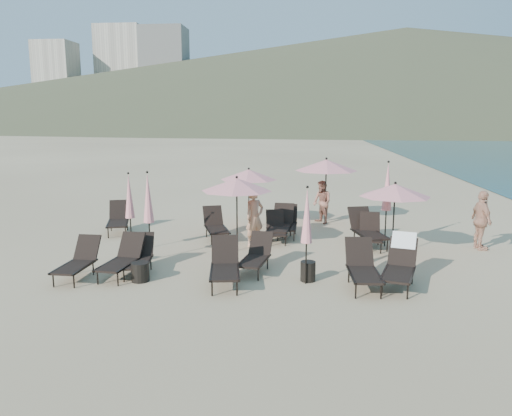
# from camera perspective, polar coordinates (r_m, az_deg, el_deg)

# --- Properties ---
(ground) EXTENTS (800.00, 800.00, 0.00)m
(ground) POSITION_cam_1_polar(r_m,az_deg,el_deg) (12.20, 4.54, -8.17)
(ground) COLOR #D6BA8C
(ground) RESTS_ON ground
(volcanic_headland) EXTENTS (690.00, 690.00, 55.00)m
(volcanic_headland) POSITION_cam_1_polar(r_m,az_deg,el_deg) (322.96, 18.55, 13.92)
(volcanic_headland) COLOR brown
(volcanic_headland) RESTS_ON ground
(hotel_skyline) EXTENTS (109.00, 82.00, 55.00)m
(hotel_skyline) POSITION_cam_1_polar(r_m,az_deg,el_deg) (298.59, -13.47, 14.05)
(hotel_skyline) COLOR beige
(hotel_skyline) RESTS_ON ground
(lounger_0) EXTENTS (0.81, 1.63, 0.90)m
(lounger_0) POSITION_cam_1_polar(r_m,az_deg,el_deg) (12.92, -13.21, -5.41)
(lounger_0) COLOR black
(lounger_0) RESTS_ON ground
(lounger_1) EXTENTS (0.81, 1.70, 0.95)m
(lounger_1) POSITION_cam_1_polar(r_m,az_deg,el_deg) (12.80, -15.03, -5.54)
(lounger_1) COLOR black
(lounger_1) RESTS_ON ground
(lounger_2) EXTENTS (0.90, 1.82, 1.00)m
(lounger_2) POSITION_cam_1_polar(r_m,az_deg,el_deg) (11.77, -3.58, -6.46)
(lounger_2) COLOR black
(lounger_2) RESTS_ON ground
(lounger_3) EXTENTS (0.84, 1.63, 0.89)m
(lounger_3) POSITION_cam_1_polar(r_m,az_deg,el_deg) (12.70, 0.01, -5.41)
(lounger_3) COLOR black
(lounger_3) RESTS_ON ground
(lounger_4) EXTENTS (0.74, 1.77, 1.00)m
(lounger_4) POSITION_cam_1_polar(r_m,az_deg,el_deg) (11.83, 12.10, -6.60)
(lounger_4) COLOR black
(lounger_4) RESTS_ON ground
(lounger_5) EXTENTS (1.14, 1.90, 1.12)m
(lounger_5) POSITION_cam_1_polar(r_m,az_deg,el_deg) (12.14, 16.16, -6.00)
(lounger_5) COLOR black
(lounger_5) RESTS_ON ground
(lounger_6) EXTENTS (1.12, 1.85, 1.00)m
(lounger_6) POSITION_cam_1_polar(r_m,az_deg,el_deg) (17.53, -15.47, -1.20)
(lounger_6) COLOR black
(lounger_6) RESTS_ON ground
(lounger_7) EXTENTS (1.15, 1.79, 0.96)m
(lounger_7) POSITION_cam_1_polar(r_m,az_deg,el_deg) (16.07, -4.64, -1.94)
(lounger_7) COLOR black
(lounger_7) RESTS_ON ground
(lounger_8) EXTENTS (0.76, 1.59, 0.88)m
(lounger_8) POSITION_cam_1_polar(r_m,az_deg,el_deg) (15.80, 2.28, -2.27)
(lounger_8) COLOR black
(lounger_8) RESTS_ON ground
(lounger_9) EXTENTS (0.66, 1.65, 0.94)m
(lounger_9) POSITION_cam_1_polar(r_m,az_deg,el_deg) (16.48, 3.58, -1.65)
(lounger_9) COLOR black
(lounger_9) RESTS_ON ground
(lounger_10) EXTENTS (1.15, 1.96, 1.06)m
(lounger_10) POSITION_cam_1_polar(r_m,az_deg,el_deg) (15.61, 12.56, -2.36)
(lounger_10) COLOR black
(lounger_10) RESTS_ON ground
(lounger_11) EXTENTS (0.74, 1.68, 0.94)m
(lounger_11) POSITION_cam_1_polar(r_m,az_deg,el_deg) (15.44, 12.95, -2.72)
(lounger_11) COLOR black
(lounger_11) RESTS_ON ground
(lounger_12) EXTENTS (0.86, 1.83, 1.01)m
(lounger_12) POSITION_cam_1_polar(r_m,az_deg,el_deg) (16.18, 2.87, -1.75)
(lounger_12) COLOR black
(lounger_12) RESTS_ON ground
(lounger_13) EXTENTS (0.67, 1.62, 0.92)m
(lounger_13) POSITION_cam_1_polar(r_m,az_deg,el_deg) (12.95, -19.65, -5.67)
(lounger_13) COLOR black
(lounger_13) RESTS_ON ground
(umbrella_open_0) EXTENTS (2.05, 2.05, 2.21)m
(umbrella_open_0) POSITION_cam_1_polar(r_m,az_deg,el_deg) (14.34, -2.21, 2.68)
(umbrella_open_0) COLOR black
(umbrella_open_0) RESTS_ON ground
(umbrella_open_1) EXTENTS (1.97, 1.97, 2.12)m
(umbrella_open_1) POSITION_cam_1_polar(r_m,az_deg,el_deg) (14.31, 15.60, 1.95)
(umbrella_open_1) COLOR black
(umbrella_open_1) RESTS_ON ground
(umbrella_open_2) EXTENTS (1.99, 1.99, 2.14)m
(umbrella_open_2) POSITION_cam_1_polar(r_m,az_deg,el_deg) (17.38, -0.84, 3.84)
(umbrella_open_2) COLOR black
(umbrella_open_2) RESTS_ON ground
(umbrella_open_3) EXTENTS (2.26, 2.26, 2.43)m
(umbrella_open_3) POSITION_cam_1_polar(r_m,az_deg,el_deg) (18.24, 8.04, 4.87)
(umbrella_open_3) COLOR black
(umbrella_open_3) RESTS_ON ground
(umbrella_closed_0) EXTENTS (0.27, 0.27, 2.33)m
(umbrella_closed_0) POSITION_cam_1_polar(r_m,az_deg,el_deg) (11.52, 5.84, -0.94)
(umbrella_closed_0) COLOR black
(umbrella_closed_0) RESTS_ON ground
(umbrella_closed_1) EXTENTS (0.30, 0.30, 2.60)m
(umbrella_closed_1) POSITION_cam_1_polar(r_m,az_deg,el_deg) (15.34, 14.78, 2.32)
(umbrella_closed_1) COLOR black
(umbrella_closed_1) RESTS_ON ground
(umbrella_closed_2) EXTENTS (0.27, 0.27, 2.32)m
(umbrella_closed_2) POSITION_cam_1_polar(r_m,az_deg,el_deg) (14.77, -14.28, 1.27)
(umbrella_closed_2) COLOR black
(umbrella_closed_2) RESTS_ON ground
(umbrella_closed_3) EXTENTS (0.29, 0.29, 2.45)m
(umbrella_closed_3) POSITION_cam_1_polar(r_m,az_deg,el_deg) (13.73, -12.23, 1.07)
(umbrella_closed_3) COLOR black
(umbrella_closed_3) RESTS_ON ground
(side_table_0) EXTENTS (0.43, 0.43, 0.46)m
(side_table_0) POSITION_cam_1_polar(r_m,az_deg,el_deg) (12.31, -13.09, -7.12)
(side_table_0) COLOR black
(side_table_0) RESTS_ON ground
(side_table_1) EXTENTS (0.36, 0.36, 0.48)m
(side_table_1) POSITION_cam_1_polar(r_m,az_deg,el_deg) (12.07, 5.96, -7.20)
(side_table_1) COLOR black
(side_table_1) RESTS_ON ground
(beachgoer_a) EXTENTS (0.76, 0.74, 1.76)m
(beachgoer_a) POSITION_cam_1_polar(r_m,az_deg,el_deg) (15.05, -0.17, -1.09)
(beachgoer_a) COLOR tan
(beachgoer_a) RESTS_ON ground
(beachgoer_b) EXTENTS (0.92, 0.97, 1.57)m
(beachgoer_b) POSITION_cam_1_polar(r_m,az_deg,el_deg) (18.43, 7.55, 0.67)
(beachgoer_b) COLOR #A36854
(beachgoer_b) RESTS_ON ground
(beachgoer_c) EXTENTS (0.58, 1.08, 1.76)m
(beachgoer_c) POSITION_cam_1_polar(r_m,az_deg,el_deg) (16.06, 24.37, -1.29)
(beachgoer_c) COLOR tan
(beachgoer_c) RESTS_ON ground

